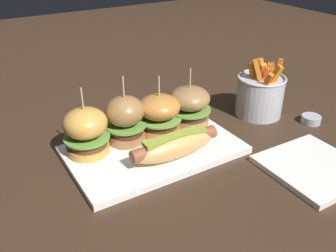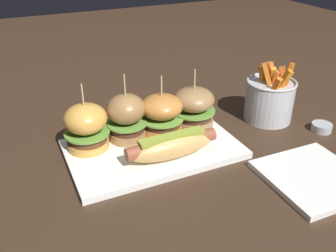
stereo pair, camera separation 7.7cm
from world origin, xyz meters
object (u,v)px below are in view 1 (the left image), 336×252
at_px(slider_far_left, 86,131).
at_px(fries_bucket, 260,94).
at_px(sauce_ramekin, 311,119).
at_px(slider_far_right, 189,106).
at_px(slider_center_left, 125,119).
at_px(platter_main, 154,150).
at_px(hot_dog, 175,145).
at_px(slider_center_right, 159,114).
at_px(side_plate, 314,167).

bearing_deg(slider_far_left, fries_bucket, -4.30).
bearing_deg(sauce_ramekin, slider_far_right, 154.51).
height_order(slider_center_left, sauce_ramekin, slider_center_left).
distance_m(platter_main, hot_dog, 0.07).
distance_m(slider_far_left, fries_bucket, 0.44).
xyz_separation_m(platter_main, slider_center_left, (-0.04, 0.05, 0.06)).
height_order(hot_dog, sauce_ramekin, hot_dog).
distance_m(slider_far_left, sauce_ramekin, 0.54).
height_order(platter_main, slider_center_right, slider_center_right).
distance_m(slider_far_right, side_plate, 0.29).
xyz_separation_m(slider_far_right, sauce_ramekin, (0.27, -0.13, -0.05)).
distance_m(slider_center_left, sauce_ramekin, 0.45).
relative_size(slider_far_left, slider_center_right, 1.06).
xyz_separation_m(slider_far_left, slider_far_right, (0.24, -0.01, -0.00)).
relative_size(platter_main, slider_center_left, 2.39).
height_order(slider_far_left, slider_center_right, slider_far_left).
bearing_deg(platter_main, slider_center_left, 124.46).
relative_size(fries_bucket, sauce_ramekin, 3.20).
distance_m(slider_center_left, side_plate, 0.39).
distance_m(platter_main, slider_far_left, 0.15).
bearing_deg(side_plate, fries_bucket, 71.61).
relative_size(platter_main, slider_far_left, 2.49).
xyz_separation_m(hot_dog, slider_far_right, (0.10, 0.10, 0.02)).
height_order(slider_center_left, slider_far_right, slider_center_left).
relative_size(slider_center_right, fries_bucket, 0.90).
bearing_deg(fries_bucket, slider_center_right, 174.03).
distance_m(platter_main, slider_far_right, 0.14).
height_order(slider_center_left, fries_bucket, slider_center_left).
bearing_deg(slider_center_left, side_plate, -44.85).
bearing_deg(fries_bucket, slider_far_right, 172.20).
distance_m(slider_far_right, fries_bucket, 0.20).
xyz_separation_m(slider_far_left, slider_center_right, (0.17, -0.00, -0.00)).
xyz_separation_m(platter_main, slider_far_left, (-0.12, 0.05, 0.06)).
distance_m(platter_main, side_plate, 0.32).
relative_size(platter_main, sauce_ramekin, 7.65).
height_order(platter_main, slider_center_left, slider_center_left).
bearing_deg(slider_center_right, slider_far_right, -1.39).
height_order(hot_dog, slider_center_right, slider_center_right).
bearing_deg(platter_main, fries_bucket, 3.71).
bearing_deg(fries_bucket, sauce_ramekin, -53.25).
bearing_deg(hot_dog, sauce_ramekin, -4.27).
relative_size(slider_far_right, sauce_ramekin, 2.96).
distance_m(hot_dog, slider_center_right, 0.11).
height_order(slider_far_left, slider_center_left, slider_center_left).
bearing_deg(sauce_ramekin, platter_main, 168.18).
height_order(slider_far_right, sauce_ramekin, slider_far_right).
xyz_separation_m(slider_far_right, fries_bucket, (0.19, -0.03, -0.01)).
bearing_deg(slider_center_left, slider_far_right, -2.35).
bearing_deg(side_plate, platter_main, 137.30).
xyz_separation_m(slider_center_right, fries_bucket, (0.27, -0.03, -0.00)).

